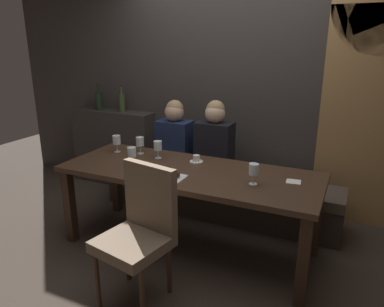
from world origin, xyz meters
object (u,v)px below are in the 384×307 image
at_px(wine_bottle_pale_label, 122,102).
at_px(wine_glass_far_left, 117,141).
at_px(diner_redhead, 175,137).
at_px(wine_bottle_dark_red, 99,100).
at_px(wine_glass_near_left, 254,170).
at_px(dessert_plate, 173,177).
at_px(diner_bearded, 215,141).
at_px(wine_glass_center_front, 158,146).
at_px(dining_table, 188,179).
at_px(banquette_bench, 217,195).
at_px(espresso_cup, 196,159).
at_px(wine_glass_end_right, 140,142).
at_px(wine_glass_center_back, 132,153).
at_px(chair_near_side, 140,226).

height_order(wine_bottle_pale_label, wine_glass_far_left, wine_bottle_pale_label).
height_order(diner_redhead, wine_bottle_dark_red, wine_bottle_dark_red).
height_order(wine_glass_near_left, dessert_plate, wine_glass_near_left).
xyz_separation_m(diner_bearded, wine_glass_center_front, (-0.36, -0.50, 0.03)).
relative_size(dining_table, banquette_bench, 0.88).
relative_size(dining_table, espresso_cup, 18.33).
bearing_deg(dining_table, diner_bearded, 92.46).
height_order(wine_bottle_dark_red, wine_glass_near_left, wine_bottle_dark_red).
height_order(wine_glass_near_left, wine_glass_end_right, same).
bearing_deg(diner_redhead, wine_glass_end_right, -104.44).
distance_m(wine_glass_center_back, espresso_cup, 0.58).
bearing_deg(chair_near_side, diner_bearded, 90.08).
distance_m(wine_bottle_dark_red, wine_glass_far_left, 1.24).
relative_size(wine_glass_end_right, dessert_plate, 0.86).
relative_size(diner_bearded, wine_glass_center_front, 4.76).
distance_m(diner_bearded, wine_bottle_pale_label, 1.43).
xyz_separation_m(diner_bearded, wine_glass_center_back, (-0.47, -0.78, 0.04)).
height_order(banquette_bench, wine_glass_end_right, wine_glass_end_right).
distance_m(dining_table, diner_redhead, 0.88).
relative_size(banquette_bench, wine_bottle_dark_red, 7.67).
xyz_separation_m(wine_glass_near_left, wine_glass_center_front, (-0.98, 0.26, -0.00)).
bearing_deg(diner_redhead, wine_glass_center_front, -79.04).
relative_size(diner_redhead, wine_glass_end_right, 4.57).
distance_m(chair_near_side, wine_glass_center_back, 0.83).
distance_m(chair_near_side, espresso_cup, 0.96).
distance_m(dining_table, wine_bottle_dark_red, 2.06).
xyz_separation_m(banquette_bench, espresso_cup, (-0.02, -0.48, 0.54)).
bearing_deg(wine_bottle_dark_red, diner_redhead, -14.62).
distance_m(diner_redhead, wine_bottle_pale_label, 0.99).
bearing_deg(wine_glass_far_left, wine_glass_near_left, -10.31).
relative_size(banquette_bench, espresso_cup, 20.83).
bearing_deg(wine_bottle_dark_red, dining_table, -30.63).
bearing_deg(chair_near_side, wine_glass_far_left, 132.79).
xyz_separation_m(wine_glass_near_left, dessert_plate, (-0.61, -0.15, -0.10)).
relative_size(wine_glass_far_left, wine_glass_center_back, 1.00).
relative_size(chair_near_side, wine_bottle_dark_red, 3.01).
distance_m(wine_glass_center_back, wine_glass_center_front, 0.29).
distance_m(diner_redhead, dessert_plate, 1.05).
bearing_deg(wine_glass_near_left, wine_glass_center_back, -179.05).
bearing_deg(wine_glass_center_front, wine_glass_near_left, -14.66).
distance_m(wine_glass_far_left, dessert_plate, 0.94).
bearing_deg(diner_bearded, wine_bottle_pale_label, 165.12).
distance_m(dining_table, wine_glass_center_back, 0.55).
bearing_deg(wine_glass_end_right, dining_table, -19.73).
bearing_deg(dining_table, banquette_bench, 90.00).
relative_size(wine_bottle_pale_label, dessert_plate, 1.72).
relative_size(wine_glass_center_front, dessert_plate, 0.86).
height_order(espresso_cup, dessert_plate, espresso_cup).
bearing_deg(dining_table, wine_bottle_pale_label, 143.31).
bearing_deg(espresso_cup, banquette_bench, 87.23).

